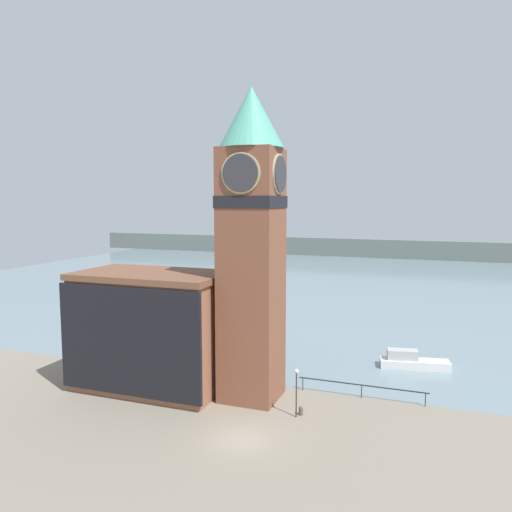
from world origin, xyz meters
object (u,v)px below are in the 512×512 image
at_px(clock_tower, 252,238).
at_px(lamp_post, 296,383).
at_px(pier_building, 152,330).
at_px(mooring_bollard_near, 301,410).
at_px(boat_near, 411,361).

xyz_separation_m(clock_tower, lamp_post, (4.31, -2.31, -10.21)).
xyz_separation_m(pier_building, mooring_bollard_near, (13.16, -1.15, -4.53)).
distance_m(pier_building, boat_near, 24.12).
distance_m(clock_tower, lamp_post, 11.32).
height_order(clock_tower, lamp_post, clock_tower).
bearing_deg(mooring_bollard_near, clock_tower, 157.56).
relative_size(pier_building, mooring_bollard_near, 18.30).
bearing_deg(clock_tower, boat_near, 45.23).
distance_m(boat_near, mooring_bollard_near, 15.31).
bearing_deg(pier_building, boat_near, 31.58).
bearing_deg(lamp_post, pier_building, 173.02).
height_order(clock_tower, pier_building, clock_tower).
relative_size(boat_near, lamp_post, 1.81).
xyz_separation_m(pier_building, lamp_post, (12.92, -1.58, -2.35)).
height_order(mooring_bollard_near, lamp_post, lamp_post).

